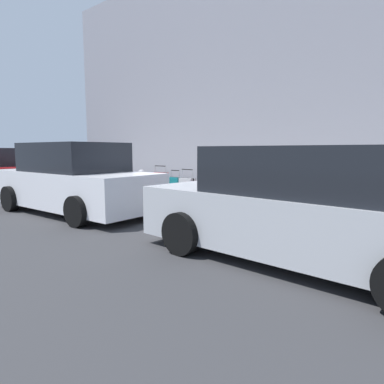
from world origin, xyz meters
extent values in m
plane|color=#333335|center=(0.00, 0.00, 0.00)|extent=(40.00, 40.00, 0.00)
cube|color=#9E9B93|center=(0.00, -2.50, 0.07)|extent=(18.00, 5.00, 0.14)
cube|color=gray|center=(0.00, -7.02, 4.69)|extent=(24.00, 3.00, 9.37)
cube|color=maroon|center=(-3.99, -0.81, 0.53)|extent=(0.40, 0.22, 0.78)
cube|color=black|center=(-3.99, -0.81, 0.53)|extent=(0.40, 0.06, 0.79)
cylinder|color=gray|center=(-4.16, -0.82, 0.94)|extent=(0.02, 0.02, 0.04)
cylinder|color=gray|center=(-3.83, -0.80, 0.94)|extent=(0.02, 0.02, 0.04)
cylinder|color=black|center=(-3.99, -0.81, 0.96)|extent=(0.33, 0.04, 0.02)
cylinder|color=black|center=(-4.16, -0.82, 0.16)|extent=(0.04, 0.02, 0.04)
cylinder|color=black|center=(-3.82, -0.80, 0.16)|extent=(0.04, 0.02, 0.04)
cube|color=#9EA0A8|center=(-3.53, -0.83, 0.53)|extent=(0.37, 0.28, 0.78)
cube|color=black|center=(-3.53, -0.83, 0.53)|extent=(0.36, 0.08, 0.79)
cylinder|color=gray|center=(-3.67, -0.84, 1.07)|extent=(0.02, 0.02, 0.31)
cylinder|color=gray|center=(-3.38, -0.82, 1.07)|extent=(0.02, 0.02, 0.31)
cylinder|color=black|center=(-3.53, -0.83, 1.22)|extent=(0.29, 0.05, 0.02)
cylinder|color=black|center=(-3.67, -0.85, 0.16)|extent=(0.05, 0.02, 0.04)
cylinder|color=black|center=(-3.38, -0.82, 0.16)|extent=(0.05, 0.02, 0.04)
cube|color=#0F606B|center=(-3.02, -0.86, 0.44)|extent=(0.47, 0.22, 0.60)
cube|color=black|center=(-3.02, -0.86, 0.44)|extent=(0.48, 0.05, 0.61)
cylinder|color=gray|center=(-3.23, -0.86, 0.87)|extent=(0.02, 0.02, 0.27)
cylinder|color=gray|center=(-2.82, -0.87, 0.87)|extent=(0.02, 0.02, 0.27)
cylinder|color=black|center=(-3.02, -0.86, 1.01)|extent=(0.41, 0.03, 0.02)
cylinder|color=black|center=(-3.23, -0.86, 0.16)|extent=(0.04, 0.02, 0.04)
cylinder|color=black|center=(-2.81, -0.87, 0.16)|extent=(0.04, 0.02, 0.04)
cube|color=red|center=(-2.47, -0.85, 0.45)|extent=(0.46, 0.28, 0.63)
cube|color=black|center=(-2.47, -0.85, 0.45)|extent=(0.45, 0.08, 0.64)
cylinder|color=gray|center=(-2.66, -0.86, 0.93)|extent=(0.02, 0.02, 0.32)
cylinder|color=gray|center=(-2.28, -0.83, 0.93)|extent=(0.02, 0.02, 0.32)
cylinder|color=black|center=(-2.47, -0.85, 1.09)|extent=(0.38, 0.06, 0.02)
cylinder|color=black|center=(-2.67, -0.86, 0.16)|extent=(0.05, 0.02, 0.04)
cylinder|color=black|center=(-2.27, -0.83, 0.16)|extent=(0.05, 0.02, 0.04)
cube|color=navy|center=(-1.92, -0.90, 0.46)|extent=(0.49, 0.27, 0.65)
cube|color=black|center=(-1.92, -0.90, 0.46)|extent=(0.48, 0.09, 0.66)
cylinder|color=gray|center=(-2.12, -0.92, 0.90)|extent=(0.02, 0.02, 0.23)
cylinder|color=gray|center=(-1.71, -0.88, 0.90)|extent=(0.02, 0.02, 0.23)
cylinder|color=black|center=(-1.92, -0.90, 1.02)|extent=(0.41, 0.06, 0.02)
cylinder|color=black|center=(-2.13, -0.92, 0.16)|extent=(0.05, 0.02, 0.04)
cylinder|color=black|center=(-1.70, -0.88, 0.16)|extent=(0.05, 0.02, 0.04)
cube|color=black|center=(-1.41, -0.85, 0.52)|extent=(0.37, 0.28, 0.77)
cube|color=black|center=(-1.41, -0.85, 0.52)|extent=(0.36, 0.07, 0.78)
cylinder|color=gray|center=(-1.55, -0.84, 1.05)|extent=(0.02, 0.02, 0.29)
cylinder|color=gray|center=(-1.26, -0.86, 1.05)|extent=(0.02, 0.02, 0.29)
cylinder|color=black|center=(-1.41, -0.85, 1.19)|extent=(0.29, 0.05, 0.02)
cylinder|color=black|center=(-1.56, -0.84, 0.16)|extent=(0.05, 0.02, 0.04)
cylinder|color=black|center=(-1.25, -0.86, 0.16)|extent=(0.05, 0.02, 0.04)
cube|color=#59601E|center=(-0.92, -0.86, 0.52)|extent=(0.43, 0.20, 0.75)
cube|color=black|center=(-0.92, -0.86, 0.52)|extent=(0.44, 0.04, 0.77)
cylinder|color=gray|center=(-1.10, -0.85, 1.01)|extent=(0.02, 0.02, 0.24)
cylinder|color=gray|center=(-0.73, -0.86, 1.01)|extent=(0.02, 0.02, 0.24)
cylinder|color=black|center=(-0.92, -0.86, 1.13)|extent=(0.37, 0.03, 0.02)
cylinder|color=black|center=(-1.11, -0.85, 0.16)|extent=(0.04, 0.02, 0.04)
cylinder|color=black|center=(-0.73, -0.86, 0.16)|extent=(0.04, 0.02, 0.04)
cube|color=maroon|center=(-0.43, -0.90, 0.42)|extent=(0.36, 0.22, 0.57)
cube|color=black|center=(-0.43, -0.90, 0.42)|extent=(0.36, 0.05, 0.58)
cylinder|color=gray|center=(-0.58, -0.90, 0.83)|extent=(0.02, 0.02, 0.23)
cylinder|color=gray|center=(-0.28, -0.91, 0.83)|extent=(0.02, 0.02, 0.23)
cylinder|color=black|center=(-0.43, -0.90, 0.94)|extent=(0.29, 0.03, 0.02)
cylinder|color=black|center=(-0.58, -0.90, 0.16)|extent=(0.04, 0.02, 0.04)
cylinder|color=black|center=(-0.28, -0.91, 0.16)|extent=(0.04, 0.02, 0.04)
cube|color=#9EA0A8|center=(0.07, -0.83, 0.47)|extent=(0.48, 0.24, 0.66)
cube|color=black|center=(0.07, -0.83, 0.47)|extent=(0.47, 0.08, 0.67)
cylinder|color=gray|center=(-0.13, -0.81, 0.91)|extent=(0.02, 0.02, 0.23)
cylinder|color=gray|center=(0.27, -0.84, 0.91)|extent=(0.02, 0.02, 0.23)
cylinder|color=black|center=(0.07, -0.83, 1.03)|extent=(0.40, 0.06, 0.02)
cylinder|color=black|center=(-0.13, -0.81, 0.16)|extent=(0.05, 0.02, 0.04)
cylinder|color=black|center=(0.28, -0.84, 0.16)|extent=(0.05, 0.02, 0.04)
cube|color=#0F606B|center=(0.57, -0.89, 0.46)|extent=(0.35, 0.21, 0.65)
cube|color=black|center=(0.57, -0.89, 0.46)|extent=(0.35, 0.05, 0.66)
cylinder|color=gray|center=(0.43, -0.89, 0.89)|extent=(0.02, 0.02, 0.19)
cylinder|color=gray|center=(0.71, -0.88, 0.89)|extent=(0.02, 0.02, 0.19)
cylinder|color=black|center=(0.57, -0.89, 0.98)|extent=(0.28, 0.03, 0.02)
cylinder|color=black|center=(0.43, -0.89, 0.16)|extent=(0.04, 0.02, 0.04)
cylinder|color=black|center=(0.72, -0.88, 0.16)|extent=(0.04, 0.02, 0.04)
cube|color=red|center=(1.07, -0.80, 0.52)|extent=(0.47, 0.23, 0.77)
cube|color=black|center=(1.07, -0.80, 0.52)|extent=(0.47, 0.07, 0.78)
cylinder|color=gray|center=(0.87, -0.82, 1.00)|extent=(0.02, 0.02, 0.19)
cylinder|color=gray|center=(1.27, -0.79, 1.00)|extent=(0.02, 0.02, 0.19)
cylinder|color=black|center=(1.07, -0.80, 1.09)|extent=(0.40, 0.05, 0.02)
cylinder|color=black|center=(0.87, -0.82, 0.16)|extent=(0.05, 0.02, 0.04)
cylinder|color=black|center=(1.27, -0.79, 0.16)|extent=(0.05, 0.02, 0.04)
cylinder|color=#99999E|center=(1.93, -0.85, 0.47)|extent=(0.20, 0.20, 0.67)
sphere|color=#99999E|center=(1.93, -0.85, 0.86)|extent=(0.21, 0.21, 0.21)
cylinder|color=#99999E|center=(2.08, -0.85, 0.51)|extent=(0.09, 0.10, 0.09)
cylinder|color=#99999E|center=(1.78, -0.85, 0.51)|extent=(0.09, 0.10, 0.09)
cylinder|color=#333338|center=(2.61, -0.70, 0.49)|extent=(0.14, 0.14, 0.70)
cube|color=#B2B5BA|center=(-4.00, 1.49, 0.57)|extent=(4.71, 1.92, 0.78)
cube|color=black|center=(-4.00, 1.49, 1.28)|extent=(2.48, 1.70, 0.64)
cylinder|color=black|center=(-2.52, 2.32, 0.32)|extent=(0.65, 0.24, 0.64)
cylinder|color=black|center=(-2.59, 0.55, 0.32)|extent=(0.65, 0.24, 0.64)
cube|color=silver|center=(1.76, 1.49, 0.60)|extent=(4.75, 1.98, 0.85)
cube|color=black|center=(1.76, 1.49, 1.37)|extent=(2.50, 1.75, 0.69)
cylinder|color=black|center=(3.18, 2.46, 0.32)|extent=(0.65, 0.25, 0.64)
cylinder|color=black|center=(3.25, 0.64, 0.32)|extent=(0.65, 0.25, 0.64)
cylinder|color=black|center=(0.28, 2.34, 0.32)|extent=(0.65, 0.25, 0.64)
cylinder|color=black|center=(0.35, 0.53, 0.32)|extent=(0.65, 0.25, 0.64)
cylinder|color=black|center=(9.01, 0.48, 0.32)|extent=(0.65, 0.25, 0.64)
cylinder|color=black|center=(6.34, 0.60, 0.32)|extent=(0.65, 0.25, 0.64)
camera|label=1|loc=(-5.74, 5.93, 1.55)|focal=31.27mm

